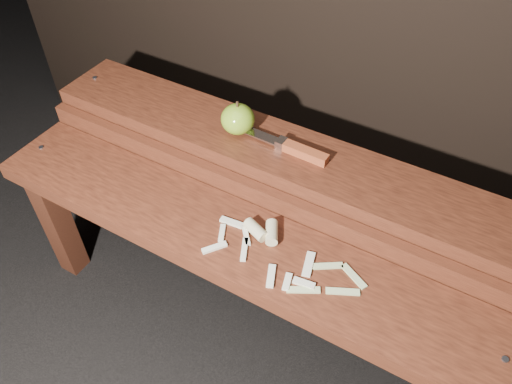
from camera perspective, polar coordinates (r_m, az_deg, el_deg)
The scene contains 6 objects.
ground at distance 1.43m, azimuth -1.24°, elevation -14.23°, with size 60.00×60.00×0.00m, color black.
bench_front_tier at distance 1.11m, azimuth -3.16°, elevation -7.39°, with size 1.20×0.20×0.42m.
bench_rear_tier at distance 1.19m, azimuth 2.54°, elevation 1.94°, with size 1.20×0.21×0.50m.
apple at distance 1.16m, azimuth -2.10°, elevation 8.34°, with size 0.08×0.08×0.08m.
knife at distance 1.12m, azimuth 4.18°, elevation 5.05°, with size 0.26×0.04×0.02m.
apple_scraps at distance 1.03m, azimuth 1.65°, elevation -5.88°, with size 0.34×0.15×0.03m.
Camera 1 is at (0.38, -0.61, 1.24)m, focal length 35.00 mm.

